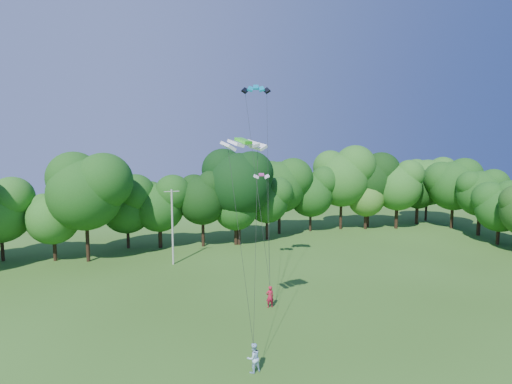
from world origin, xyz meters
name	(u,v)px	position (x,y,z in m)	size (l,w,h in m)	color
utility_pole	(172,226)	(-3.15, 28.64, 4.54)	(1.77, 0.22, 8.86)	#AAAAA2
kite_flyer_left	(270,297)	(1.86, 12.63, 0.95)	(0.69, 0.46, 1.90)	#AF1630
kite_flyer_right	(253,358)	(-3.31, 4.04, 0.92)	(0.89, 0.70, 1.84)	#B3DAF8
kite_teal	(256,87)	(2.66, 17.53, 19.22)	(2.74, 1.99, 0.62)	#0582A6
kite_green	(243,141)	(-2.43, 7.83, 14.11)	(3.19, 1.93, 0.48)	green
kite_pink	(261,175)	(5.42, 22.42, 10.73)	(1.92, 1.40, 0.29)	#C43690
tree_back_center	(239,181)	(7.41, 34.54, 8.99)	(9.89, 9.89, 14.39)	#311F13
tree_back_east	(366,194)	(30.85, 36.32, 5.97)	(6.57, 6.57, 9.56)	black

